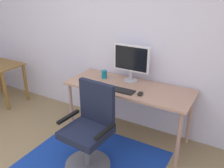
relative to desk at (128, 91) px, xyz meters
The scene contains 10 objects.
wall_back 0.84m from the desk, 137.11° to the left, with size 6.00×0.10×2.60m, color silver.
area_rug 0.97m from the desk, 99.45° to the right, with size 1.57×1.27×0.01m, color #163896.
desk is the anchor object (origin of this frame).
monitor 0.41m from the desk, 107.81° to the left, with size 0.49×0.18×0.49m.
keyboard 0.21m from the desk, 109.35° to the right, with size 0.43×0.13×0.02m, color black.
computer_mouse 0.30m from the desk, 35.29° to the right, with size 0.06×0.10×0.03m, color black.
coffee_cup 0.44m from the desk, 168.54° to the left, with size 0.07×0.07×0.11m, color #13768B.
cell_phone 0.43m from the desk, 159.94° to the right, with size 0.07×0.14×0.01m, color black.
office_chair 0.78m from the desk, 98.58° to the right, with size 0.57×0.52×0.99m.
side_table 2.41m from the desk, behind, with size 0.78×0.50×0.69m.
Camera 1 is at (1.63, -0.72, 1.97)m, focal length 38.50 mm.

